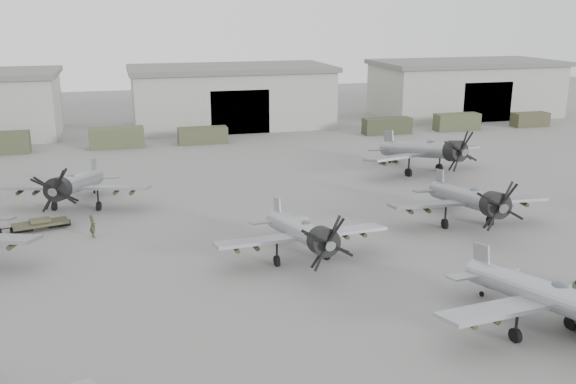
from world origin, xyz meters
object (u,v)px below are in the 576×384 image
(aircraft_mid_2, at_px, (470,199))
(aircraft_far_0, at_px, (74,185))
(aircraft_far_1, at_px, (426,150))
(ground_crew, at_px, (93,225))
(tug_trailer, at_px, (5,228))
(aircraft_near_1, at_px, (550,297))
(aircraft_mid_1, at_px, (303,233))

(aircraft_mid_2, distance_m, aircraft_far_0, 32.61)
(aircraft_far_1, distance_m, ground_crew, 34.79)
(aircraft_mid_2, xyz_separation_m, aircraft_far_0, (-30.11, 12.52, -0.03))
(aircraft_far_1, relative_size, tug_trailer, 1.92)
(aircraft_far_0, relative_size, ground_crew, 6.80)
(aircraft_far_0, relative_size, tug_trailer, 1.74)
(aircraft_far_1, bearing_deg, aircraft_far_0, 171.64)
(aircraft_near_1, distance_m, aircraft_mid_1, 16.11)
(aircraft_far_1, bearing_deg, ground_crew, -176.06)
(aircraft_near_1, height_order, aircraft_mid_1, aircraft_near_1)
(tug_trailer, bearing_deg, aircraft_far_1, -1.06)
(aircraft_mid_1, bearing_deg, ground_crew, 142.46)
(aircraft_near_1, relative_size, aircraft_mid_2, 0.97)
(aircraft_far_0, distance_m, aircraft_far_1, 34.73)
(aircraft_far_1, bearing_deg, aircraft_near_1, -120.80)
(aircraft_mid_1, distance_m, aircraft_far_0, 22.41)
(aircraft_mid_2, distance_m, tug_trailer, 35.86)
(aircraft_near_1, distance_m, tug_trailer, 38.50)
(aircraft_mid_1, height_order, aircraft_far_0, aircraft_far_0)
(ground_crew, bearing_deg, aircraft_mid_1, -142.91)
(aircraft_far_0, distance_m, tug_trailer, 7.22)
(aircraft_mid_1, relative_size, aircraft_far_0, 0.95)
(aircraft_mid_1, xyz_separation_m, aircraft_far_1, (19.10, 20.05, 0.35))
(aircraft_near_1, height_order, ground_crew, aircraft_near_1)
(aircraft_near_1, bearing_deg, aircraft_mid_2, 66.17)
(aircraft_near_1, bearing_deg, aircraft_far_0, 123.77)
(aircraft_mid_1, xyz_separation_m, ground_crew, (-13.84, 8.99, -1.25))
(aircraft_mid_2, height_order, aircraft_far_1, aircraft_far_1)
(aircraft_near_1, relative_size, aircraft_far_0, 0.98)
(aircraft_near_1, bearing_deg, aircraft_far_1, 67.16)
(aircraft_mid_1, bearing_deg, aircraft_near_1, -58.39)
(tug_trailer, bearing_deg, aircraft_near_1, -52.73)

